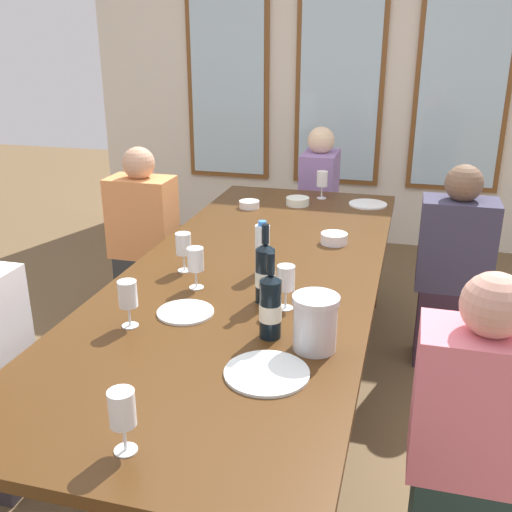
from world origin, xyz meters
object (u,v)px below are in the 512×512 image
Objects in this scene: seated_person_1 at (472,449)px; wine_glass_3 at (183,246)px; wine_glass_1 at (122,412)px; wine_glass_2 at (286,280)px; white_plate_2 at (368,204)px; wine_bottle_1 at (265,273)px; white_plate_0 at (267,373)px; seated_person_4 at (318,208)px; wine_glass_5 at (195,260)px; wine_bottle_0 at (270,306)px; tasting_bowl_0 at (298,201)px; tasting_bowl_2 at (334,238)px; tasting_bowl_3 at (316,312)px; seated_person_3 at (453,274)px; wine_glass_4 at (128,296)px; metal_pitcher at (315,322)px; wine_glass_0 at (322,180)px; dining_table at (254,280)px; seated_person_2 at (144,243)px; tasting_bowl_1 at (249,204)px; water_bottle at (262,249)px; white_plate_1 at (186,312)px.

wine_glass_3 is at bearing 151.36° from seated_person_1.
wine_glass_1 is 1.00× the size of wine_glass_2.
white_plate_2 is 1.46m from wine_glass_3.
seated_person_1 is at bearing -29.34° from wine_bottle_1.
white_plate_0 is 2.65m from seated_person_4.
white_plate_0 is 1.53× the size of wine_glass_5.
tasting_bowl_0 is at bearing 98.04° from wine_bottle_0.
tasting_bowl_3 is (0.05, -0.83, -0.00)m from tasting_bowl_2.
wine_glass_3 is 0.16× the size of seated_person_3.
white_plate_2 is 1.33× the size of wine_glass_4.
seated_person_4 is (-0.38, 2.43, -0.31)m from metal_pitcher.
wine_glass_1 is at bearing -92.00° from wine_glass_0.
wine_glass_5 is at bearing -123.49° from dining_table.
metal_pitcher is 0.17m from wine_bottle_0.
white_plate_2 is 1.56m from wine_glass_5.
seated_person_2 is (-1.79, 1.50, 0.00)m from seated_person_1.
metal_pitcher is at bearing -76.92° from tasting_bowl_0.
wine_glass_4 is at bearing -89.97° from tasting_bowl_1.
tasting_bowl_1 is 0.68m from seated_person_2.
white_plate_0 is 0.24× the size of seated_person_3.
tasting_bowl_2 is 0.80m from wine_glass_3.
wine_glass_5 is at bearing -135.65° from water_bottle.
tasting_bowl_0 is 0.97m from seated_person_2.
water_bottle is 1.38× the size of wine_glass_3.
wine_glass_3 is at bearing -98.74° from seated_person_4.
wine_glass_5 is 1.29m from seated_person_2.
seated_person_1 is (0.50, -1.94, -0.22)m from white_plate_2.
white_plate_2 is at bearing 68.52° from wine_glass_5.
seated_person_4 is at bearing 88.57° from tasting_bowl_0.
seated_person_1 is (0.63, 0.08, -0.22)m from white_plate_0.
white_plate_0 is 2.36× the size of tasting_bowl_3.
water_bottle is (-0.17, 0.55, -0.00)m from wine_bottle_0.
tasting_bowl_1 is 0.50× the size of water_bottle.
tasting_bowl_2 is 0.84m from wine_glass_5.
wine_glass_2 is at bearing -68.72° from tasting_bowl_1.
white_plate_1 is at bearing 100.35° from wine_glass_1.
seated_person_2 is (-0.94, 0.79, -0.33)m from water_bottle.
wine_bottle_1 is at bearing -71.73° from tasting_bowl_1.
wine_glass_1 is at bearing -98.93° from white_plate_2.
wine_bottle_1 is 2.80× the size of tasting_bowl_3.
seated_person_4 reaches higher than metal_pitcher.
wine_glass_4 reaches higher than white_plate_1.
white_plate_2 is 1.59m from tasting_bowl_3.
water_bottle is at bearing 140.26° from seated_person_1.
metal_pitcher reaches higher than dining_table.
white_plate_0 is 0.24× the size of seated_person_4.
wine_glass_1 and wine_glass_3 have the same top height.
metal_pitcher reaches higher than tasting_bowl_2.
tasting_bowl_2 is at bearing 62.66° from water_bottle.
wine_bottle_1 is at bearing -102.33° from tasting_bowl_2.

